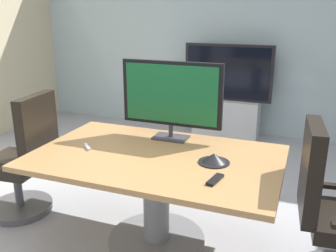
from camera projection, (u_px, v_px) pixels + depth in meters
The scene contains 10 objects.
ground_plane at pixel (153, 229), 3.08m from camera, with size 7.19×7.19×0.00m, color #99999E.
wall_back_glass_partition at pixel (232, 37), 5.22m from camera, with size 6.19×0.10×2.75m, color #9EB2B7.
conference_table at pixel (156, 179), 2.78m from camera, with size 1.81×1.13×0.73m.
office_chair_left at pixel (24, 165), 3.21m from camera, with size 0.61×0.59×1.09m.
office_chair_right at pixel (334, 221), 2.37m from camera, with size 0.61×0.59×1.09m.
tv_monitor at pixel (171, 96), 2.97m from camera, with size 0.84×0.18×0.64m.
wall_display_unit at pixel (227, 107), 5.18m from camera, with size 1.20×0.36×1.31m.
conference_phone at pixel (214, 159), 2.57m from camera, with size 0.22×0.22×0.07m.
remote_control at pixel (215, 180), 2.31m from camera, with size 0.05×0.17×0.02m, color black.
whiteboard_marker at pixel (87, 147), 2.85m from camera, with size 0.13×0.02×0.02m, color silver.
Camera 1 is at (1.08, -2.45, 1.75)m, focal length 39.61 mm.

